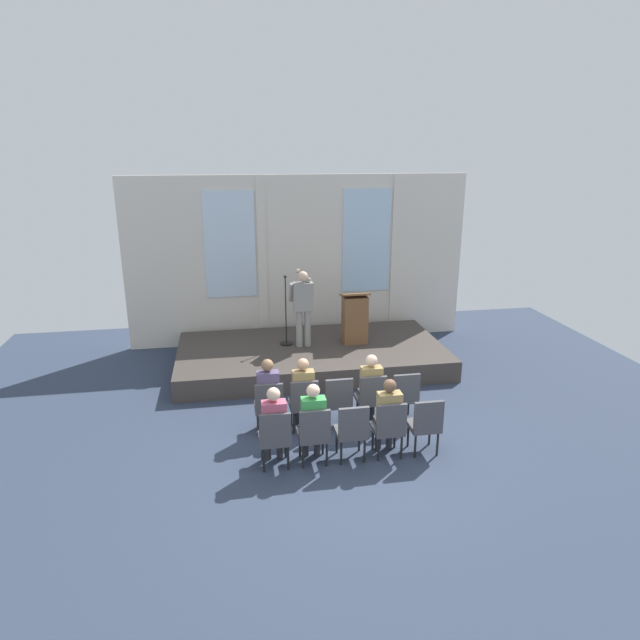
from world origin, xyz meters
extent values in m
plane|color=#2D384C|center=(0.00, 0.00, 0.00)|extent=(14.36, 14.36, 0.00)
cube|color=silver|center=(0.00, 5.52, 2.00)|extent=(8.11, 0.10, 3.99)
cube|color=silver|center=(-1.62, 5.46, 2.43)|extent=(1.16, 0.04, 2.47)
cube|color=silver|center=(-0.89, 5.47, 2.00)|extent=(0.20, 0.08, 3.99)
cube|color=silver|center=(1.62, 5.46, 2.43)|extent=(1.16, 0.04, 2.47)
cube|color=silver|center=(2.35, 5.47, 2.00)|extent=(0.20, 0.08, 3.99)
cube|color=#3F3833|center=(0.00, 3.77, 0.22)|extent=(5.71, 2.90, 0.45)
cylinder|color=gray|center=(-0.25, 3.82, 0.85)|extent=(0.14, 0.14, 0.81)
cylinder|color=gray|center=(-0.07, 3.82, 0.85)|extent=(0.14, 0.14, 0.81)
cube|color=gray|center=(-0.16, 3.82, 1.56)|extent=(0.42, 0.22, 0.61)
cube|color=maroon|center=(-0.16, 3.94, 1.63)|extent=(0.06, 0.01, 0.36)
sphere|color=beige|center=(-0.16, 3.83, 2.00)|extent=(0.21, 0.21, 0.21)
cylinder|color=gray|center=(-0.40, 3.90, 1.64)|extent=(0.09, 0.28, 0.45)
cylinder|color=gray|center=(-0.02, 3.96, 1.88)|extent=(0.15, 0.36, 0.15)
cylinder|color=gray|center=(-0.08, 4.09, 1.92)|extent=(0.11, 0.34, 0.15)
sphere|color=beige|center=(-0.20, 4.35, 2.00)|extent=(0.10, 0.10, 0.10)
cylinder|color=black|center=(-0.51, 4.00, 0.46)|extent=(0.28, 0.28, 0.03)
cylinder|color=black|center=(-0.51, 4.00, 1.20)|extent=(0.02, 0.02, 1.45)
sphere|color=#262626|center=(-0.51, 4.00, 1.97)|extent=(0.07, 0.07, 0.07)
cube|color=brown|center=(0.98, 3.87, 0.97)|extent=(0.52, 0.40, 1.05)
cube|color=brown|center=(0.98, 3.89, 1.54)|extent=(0.60, 0.48, 0.14)
cylinder|color=black|center=(-0.98, 1.16, 0.20)|extent=(0.04, 0.04, 0.40)
cylinder|color=black|center=(-1.34, 1.16, 0.20)|extent=(0.04, 0.04, 0.40)
cylinder|color=black|center=(-0.98, 0.82, 0.20)|extent=(0.04, 0.04, 0.40)
cylinder|color=black|center=(-1.34, 0.82, 0.20)|extent=(0.04, 0.04, 0.40)
cube|color=#47474C|center=(-1.16, 0.99, 0.44)|extent=(0.46, 0.44, 0.08)
cube|color=#47474C|center=(-1.16, 0.80, 0.71)|extent=(0.46, 0.06, 0.46)
cylinder|color=#2D2D33|center=(-1.25, 1.17, 0.22)|extent=(0.10, 0.10, 0.44)
cylinder|color=#2D2D33|center=(-1.07, 1.17, 0.22)|extent=(0.10, 0.10, 0.44)
cube|color=#2D2D33|center=(-1.16, 1.05, 0.50)|extent=(0.34, 0.36, 0.12)
cube|color=#594C72|center=(-1.16, 0.94, 0.83)|extent=(0.36, 0.20, 0.54)
sphere|color=#8C6647|center=(-1.16, 0.96, 1.21)|extent=(0.20, 0.20, 0.20)
cylinder|color=black|center=(-0.40, 1.16, 0.20)|extent=(0.04, 0.04, 0.40)
cylinder|color=black|center=(-0.76, 1.16, 0.20)|extent=(0.04, 0.04, 0.40)
cylinder|color=black|center=(-0.40, 0.82, 0.20)|extent=(0.04, 0.04, 0.40)
cylinder|color=black|center=(-0.76, 0.82, 0.20)|extent=(0.04, 0.04, 0.40)
cube|color=#47474C|center=(-0.58, 0.99, 0.44)|extent=(0.46, 0.44, 0.08)
cube|color=#47474C|center=(-0.58, 0.80, 0.71)|extent=(0.46, 0.06, 0.46)
cylinder|color=#2D2D33|center=(-0.67, 1.17, 0.22)|extent=(0.10, 0.10, 0.44)
cylinder|color=#2D2D33|center=(-0.49, 1.17, 0.22)|extent=(0.10, 0.10, 0.44)
cube|color=#2D2D33|center=(-0.58, 1.05, 0.50)|extent=(0.34, 0.36, 0.12)
cube|color=#997F4C|center=(-0.58, 0.94, 0.82)|extent=(0.36, 0.20, 0.51)
sphere|color=tan|center=(-0.58, 0.96, 1.18)|extent=(0.20, 0.20, 0.20)
cylinder|color=black|center=(0.18, 1.16, 0.20)|extent=(0.04, 0.04, 0.40)
cylinder|color=black|center=(-0.18, 1.16, 0.20)|extent=(0.04, 0.04, 0.40)
cylinder|color=black|center=(0.18, 0.82, 0.20)|extent=(0.04, 0.04, 0.40)
cylinder|color=black|center=(-0.18, 0.82, 0.20)|extent=(0.04, 0.04, 0.40)
cube|color=#47474C|center=(0.00, 0.99, 0.44)|extent=(0.46, 0.44, 0.08)
cube|color=#47474C|center=(0.00, 0.80, 0.71)|extent=(0.46, 0.06, 0.46)
cylinder|color=black|center=(0.76, 1.16, 0.20)|extent=(0.04, 0.04, 0.40)
cylinder|color=black|center=(0.40, 1.16, 0.20)|extent=(0.04, 0.04, 0.40)
cylinder|color=black|center=(0.76, 0.82, 0.20)|extent=(0.04, 0.04, 0.40)
cylinder|color=black|center=(0.40, 0.82, 0.20)|extent=(0.04, 0.04, 0.40)
cube|color=#47474C|center=(0.58, 0.99, 0.44)|extent=(0.46, 0.44, 0.08)
cube|color=#47474C|center=(0.58, 0.80, 0.71)|extent=(0.46, 0.06, 0.46)
cylinder|color=#2D2D33|center=(0.49, 1.17, 0.22)|extent=(0.10, 0.10, 0.44)
cylinder|color=#2D2D33|center=(0.67, 1.17, 0.22)|extent=(0.10, 0.10, 0.44)
cube|color=#2D2D33|center=(0.58, 1.05, 0.50)|extent=(0.34, 0.36, 0.12)
cube|color=#997F4C|center=(0.58, 0.94, 0.81)|extent=(0.36, 0.20, 0.50)
sphere|color=beige|center=(0.58, 0.96, 1.17)|extent=(0.20, 0.20, 0.20)
cylinder|color=black|center=(1.34, 1.16, 0.20)|extent=(0.04, 0.04, 0.40)
cylinder|color=black|center=(0.98, 1.16, 0.20)|extent=(0.04, 0.04, 0.40)
cylinder|color=black|center=(1.34, 0.82, 0.20)|extent=(0.04, 0.04, 0.40)
cylinder|color=black|center=(0.98, 0.82, 0.20)|extent=(0.04, 0.04, 0.40)
cube|color=#47474C|center=(1.16, 0.99, 0.44)|extent=(0.46, 0.44, 0.08)
cube|color=#47474C|center=(1.16, 0.80, 0.71)|extent=(0.46, 0.06, 0.46)
cylinder|color=black|center=(-0.98, 0.11, 0.20)|extent=(0.04, 0.04, 0.40)
cylinder|color=black|center=(-1.34, 0.11, 0.20)|extent=(0.04, 0.04, 0.40)
cylinder|color=black|center=(-0.98, -0.23, 0.20)|extent=(0.04, 0.04, 0.40)
cylinder|color=black|center=(-1.34, -0.23, 0.20)|extent=(0.04, 0.04, 0.40)
cube|color=#47474C|center=(-1.16, -0.06, 0.44)|extent=(0.46, 0.44, 0.08)
cube|color=#47474C|center=(-1.16, -0.25, 0.71)|extent=(0.46, 0.06, 0.46)
cylinder|color=#2D2D33|center=(-1.25, 0.12, 0.22)|extent=(0.10, 0.10, 0.44)
cylinder|color=#2D2D33|center=(-1.07, 0.12, 0.22)|extent=(0.10, 0.10, 0.44)
cube|color=#2D2D33|center=(-1.16, 0.00, 0.50)|extent=(0.34, 0.36, 0.12)
cube|color=#B24C66|center=(-1.16, -0.11, 0.81)|extent=(0.36, 0.20, 0.51)
sphere|color=beige|center=(-1.16, -0.09, 1.18)|extent=(0.20, 0.20, 0.20)
cylinder|color=black|center=(-0.40, 0.11, 0.20)|extent=(0.04, 0.04, 0.40)
cylinder|color=black|center=(-0.76, 0.11, 0.20)|extent=(0.04, 0.04, 0.40)
cylinder|color=black|center=(-0.40, -0.23, 0.20)|extent=(0.04, 0.04, 0.40)
cylinder|color=black|center=(-0.76, -0.23, 0.20)|extent=(0.04, 0.04, 0.40)
cube|color=#47474C|center=(-0.58, -0.06, 0.44)|extent=(0.46, 0.44, 0.08)
cube|color=#47474C|center=(-0.58, -0.25, 0.71)|extent=(0.46, 0.06, 0.46)
cylinder|color=#2D2D33|center=(-0.67, 0.12, 0.22)|extent=(0.10, 0.10, 0.44)
cylinder|color=#2D2D33|center=(-0.49, 0.12, 0.22)|extent=(0.10, 0.10, 0.44)
cube|color=#2D2D33|center=(-0.58, 0.00, 0.50)|extent=(0.34, 0.36, 0.12)
cube|color=green|center=(-0.58, -0.11, 0.82)|extent=(0.36, 0.20, 0.52)
sphere|color=beige|center=(-0.58, -0.09, 1.19)|extent=(0.20, 0.20, 0.20)
cylinder|color=black|center=(0.18, 0.11, 0.20)|extent=(0.04, 0.04, 0.40)
cylinder|color=black|center=(-0.18, 0.11, 0.20)|extent=(0.04, 0.04, 0.40)
cylinder|color=black|center=(0.18, -0.23, 0.20)|extent=(0.04, 0.04, 0.40)
cylinder|color=black|center=(-0.18, -0.23, 0.20)|extent=(0.04, 0.04, 0.40)
cube|color=#47474C|center=(0.00, -0.06, 0.44)|extent=(0.46, 0.44, 0.08)
cube|color=#47474C|center=(0.00, -0.25, 0.71)|extent=(0.46, 0.06, 0.46)
cylinder|color=black|center=(0.76, 0.11, 0.20)|extent=(0.04, 0.04, 0.40)
cylinder|color=black|center=(0.40, 0.11, 0.20)|extent=(0.04, 0.04, 0.40)
cylinder|color=black|center=(0.76, -0.23, 0.20)|extent=(0.04, 0.04, 0.40)
cylinder|color=black|center=(0.40, -0.23, 0.20)|extent=(0.04, 0.04, 0.40)
cube|color=#47474C|center=(0.58, -0.06, 0.44)|extent=(0.46, 0.44, 0.08)
cube|color=#47474C|center=(0.58, -0.25, 0.71)|extent=(0.46, 0.06, 0.46)
cylinder|color=#2D2D33|center=(0.49, 0.12, 0.22)|extent=(0.10, 0.10, 0.44)
cylinder|color=#2D2D33|center=(0.67, 0.12, 0.22)|extent=(0.10, 0.10, 0.44)
cube|color=#2D2D33|center=(0.58, 0.00, 0.50)|extent=(0.34, 0.36, 0.12)
cube|color=#997F4C|center=(0.58, -0.11, 0.81)|extent=(0.36, 0.20, 0.51)
sphere|color=brown|center=(0.58, -0.09, 1.18)|extent=(0.20, 0.20, 0.20)
cylinder|color=black|center=(1.34, 0.11, 0.20)|extent=(0.04, 0.04, 0.40)
cylinder|color=black|center=(0.98, 0.11, 0.20)|extent=(0.04, 0.04, 0.40)
cylinder|color=black|center=(1.34, -0.23, 0.20)|extent=(0.04, 0.04, 0.40)
cylinder|color=black|center=(0.98, -0.23, 0.20)|extent=(0.04, 0.04, 0.40)
cube|color=#47474C|center=(1.16, -0.06, 0.44)|extent=(0.46, 0.44, 0.08)
cube|color=#47474C|center=(1.16, -0.25, 0.71)|extent=(0.46, 0.06, 0.46)
camera|label=1|loc=(-1.75, -7.37, 4.58)|focal=30.98mm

